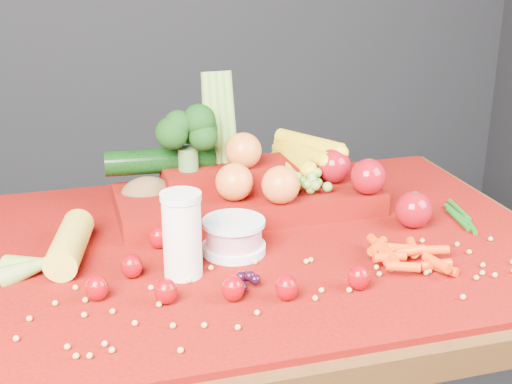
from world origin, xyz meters
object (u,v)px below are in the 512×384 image
object	(u,v)px
table	(259,292)
yogurt_bowl	(234,235)
produce_mound	(254,181)
milk_glass	(182,232)

from	to	relation	value
table	yogurt_bowl	xyz separation A→B (m)	(-0.06, -0.03, 0.14)
table	produce_mound	size ratio (longest dim) A/B	1.87
produce_mound	table	bearing A→B (deg)	-102.85
yogurt_bowl	milk_glass	bearing A→B (deg)	-149.50
table	yogurt_bowl	distance (m)	0.15
table	yogurt_bowl	bearing A→B (deg)	-148.71
table	produce_mound	xyz separation A→B (m)	(0.04, 0.16, 0.17)
milk_glass	produce_mound	world-z (taller)	produce_mound
table	produce_mound	distance (m)	0.23
yogurt_bowl	produce_mound	size ratio (longest dim) A/B	0.19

